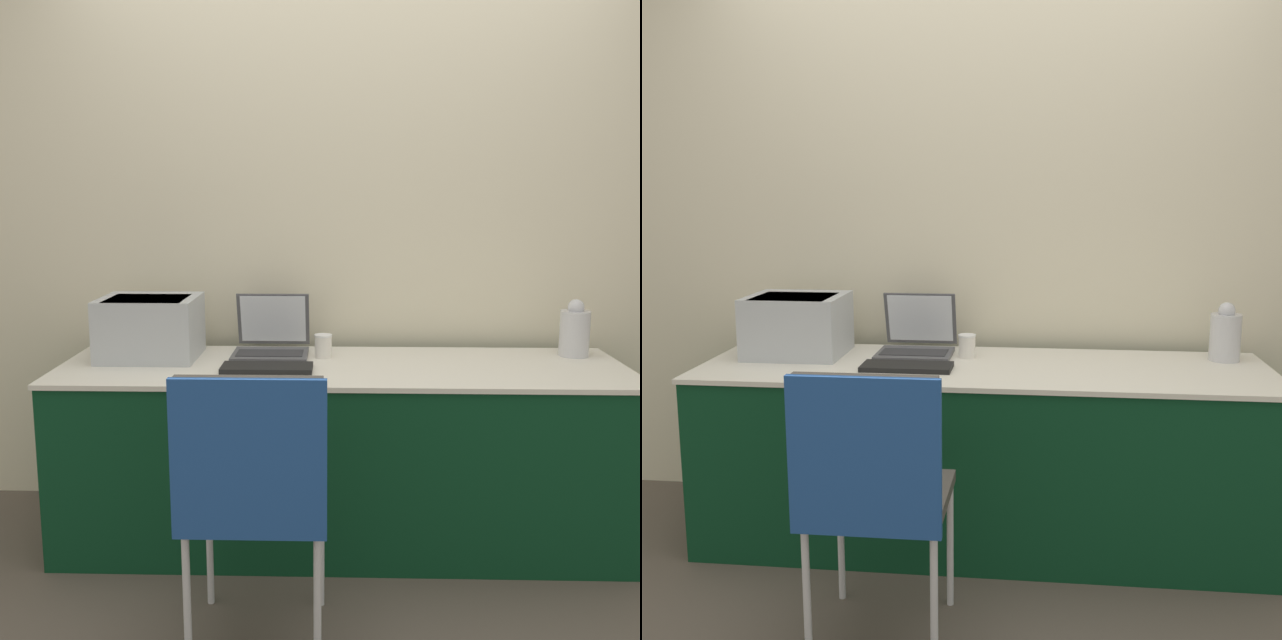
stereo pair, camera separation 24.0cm
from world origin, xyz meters
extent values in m
plane|color=brown|center=(0.00, 0.00, 0.00)|extent=(14.00, 14.00, 0.00)
cube|color=beige|center=(0.00, 0.81, 1.30)|extent=(8.00, 0.05, 2.60)
cube|color=#0C381E|center=(0.00, 0.35, 0.36)|extent=(2.29, 0.69, 0.73)
cube|color=silver|center=(0.00, 0.35, 0.74)|extent=(2.31, 0.71, 0.02)
cube|color=#B2B7BC|center=(-0.82, 0.46, 0.88)|extent=(0.40, 0.36, 0.26)
cube|color=#51565B|center=(-0.82, 0.43, 0.99)|extent=(0.32, 0.27, 0.05)
cube|color=#4C4C51|center=(-0.31, 0.49, 0.76)|extent=(0.32, 0.25, 0.02)
cube|color=#2D2D30|center=(-0.31, 0.47, 0.77)|extent=(0.28, 0.14, 0.00)
cube|color=#4C4C51|center=(-0.31, 0.65, 0.89)|extent=(0.32, 0.08, 0.24)
cube|color=silver|center=(-0.31, 0.64, 0.89)|extent=(0.29, 0.07, 0.21)
cube|color=black|center=(-0.30, 0.25, 0.76)|extent=(0.36, 0.15, 0.02)
cylinder|color=white|center=(-0.08, 0.48, 0.80)|extent=(0.07, 0.07, 0.09)
cylinder|color=white|center=(-0.08, 0.48, 0.85)|extent=(0.08, 0.08, 0.01)
cylinder|color=silver|center=(1.00, 0.55, 0.85)|extent=(0.13, 0.13, 0.20)
sphere|color=silver|center=(1.00, 0.55, 0.96)|extent=(0.07, 0.07, 0.07)
cube|color=#4C4742|center=(-0.27, -0.38, 0.48)|extent=(0.43, 0.43, 0.04)
cube|color=#4C4742|center=(-0.27, -0.58, 0.72)|extent=(0.43, 0.03, 0.44)
cylinder|color=silver|center=(-0.47, -0.19, 0.23)|extent=(0.02, 0.02, 0.46)
cylinder|color=silver|center=(-0.07, -0.19, 0.23)|extent=(0.02, 0.02, 0.46)
cylinder|color=silver|center=(-0.47, -0.58, 0.23)|extent=(0.02, 0.02, 0.46)
cylinder|color=silver|center=(-0.07, -0.58, 0.23)|extent=(0.02, 0.02, 0.46)
cube|color=#1E478C|center=(-0.27, -0.61, 0.70)|extent=(0.45, 0.02, 0.48)
camera|label=1|loc=(-0.01, -2.64, 1.46)|focal=42.00mm
camera|label=2|loc=(0.23, -2.62, 1.46)|focal=42.00mm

